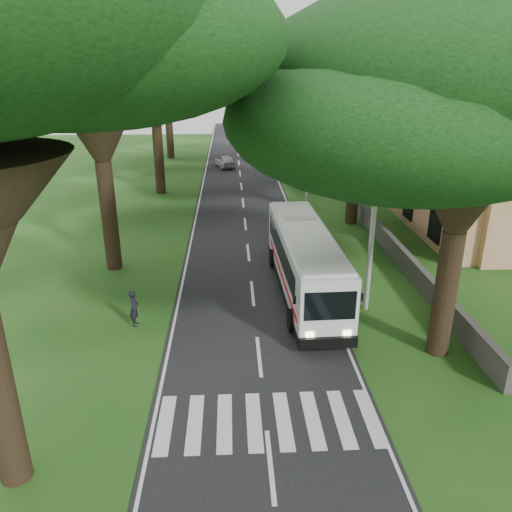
% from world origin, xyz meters
% --- Properties ---
extents(ground, '(140.00, 140.00, 0.00)m').
position_xyz_m(ground, '(0.00, 0.00, 0.00)').
color(ground, '#1C4F16').
rests_on(ground, ground).
extents(road, '(8.00, 120.00, 0.04)m').
position_xyz_m(road, '(0.00, 25.00, 0.01)').
color(road, black).
rests_on(road, ground).
extents(crosswalk, '(8.00, 3.00, 0.01)m').
position_xyz_m(crosswalk, '(0.00, -2.00, 0.00)').
color(crosswalk, silver).
rests_on(crosswalk, ground).
extents(property_wall, '(0.35, 50.00, 1.20)m').
position_xyz_m(property_wall, '(9.00, 24.00, 0.60)').
color(property_wall, '#383533').
rests_on(property_wall, ground).
extents(church, '(14.00, 24.00, 11.60)m').
position_xyz_m(church, '(17.86, 21.55, 4.91)').
color(church, tan).
rests_on(church, ground).
extents(pole_near, '(1.60, 0.24, 8.00)m').
position_xyz_m(pole_near, '(5.50, 6.00, 4.18)').
color(pole_near, gray).
rests_on(pole_near, ground).
extents(pole_mid, '(1.60, 0.24, 8.00)m').
position_xyz_m(pole_mid, '(5.50, 26.00, 4.18)').
color(pole_mid, gray).
rests_on(pole_mid, ground).
extents(pole_far, '(1.60, 0.24, 8.00)m').
position_xyz_m(pole_far, '(5.50, 46.00, 4.18)').
color(pole_far, gray).
rests_on(pole_far, ground).
extents(tree_l_mida, '(13.57, 13.57, 15.81)m').
position_xyz_m(tree_l_mida, '(-8.00, 12.00, 12.74)').
color(tree_l_mida, black).
rests_on(tree_l_mida, ground).
extents(tree_l_midb, '(15.59, 15.59, 15.40)m').
position_xyz_m(tree_l_midb, '(-7.50, 30.00, 12.00)').
color(tree_l_midb, black).
rests_on(tree_l_midb, ground).
extents(tree_l_far, '(14.49, 14.49, 14.93)m').
position_xyz_m(tree_l_far, '(-8.50, 48.00, 11.73)').
color(tree_l_far, black).
rests_on(tree_l_far, ground).
extents(tree_r_near, '(15.93, 15.93, 14.21)m').
position_xyz_m(tree_r_near, '(7.50, 2.00, 10.77)').
color(tree_r_near, black).
rests_on(tree_r_near, ground).
extents(tree_r_mida, '(13.57, 13.57, 14.76)m').
position_xyz_m(tree_r_mida, '(8.00, 20.00, 11.72)').
color(tree_r_mida, black).
rests_on(tree_r_mida, ground).
extents(tree_r_midb, '(13.10, 13.10, 14.15)m').
position_xyz_m(tree_r_midb, '(7.50, 38.00, 11.21)').
color(tree_r_midb, black).
rests_on(tree_r_midb, ground).
extents(tree_r_far, '(13.41, 13.41, 15.75)m').
position_xyz_m(tree_r_far, '(8.50, 56.00, 12.71)').
color(tree_r_far, black).
rests_on(tree_r_far, ground).
extents(coach_bus, '(3.05, 11.82, 3.46)m').
position_xyz_m(coach_bus, '(2.70, 8.04, 1.86)').
color(coach_bus, silver).
rests_on(coach_bus, ground).
extents(distant_car_a, '(2.74, 4.37, 1.39)m').
position_xyz_m(distant_car_a, '(-1.66, 41.50, 0.72)').
color(distant_car_a, '#A3A4A8').
rests_on(distant_car_a, road).
extents(distant_car_c, '(2.98, 4.70, 1.27)m').
position_xyz_m(distant_car_c, '(2.43, 60.25, 0.66)').
color(distant_car_c, maroon).
rests_on(distant_car_c, road).
extents(pedestrian, '(0.44, 0.66, 1.76)m').
position_xyz_m(pedestrian, '(-5.56, 4.95, 0.88)').
color(pedestrian, black).
rests_on(pedestrian, ground).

